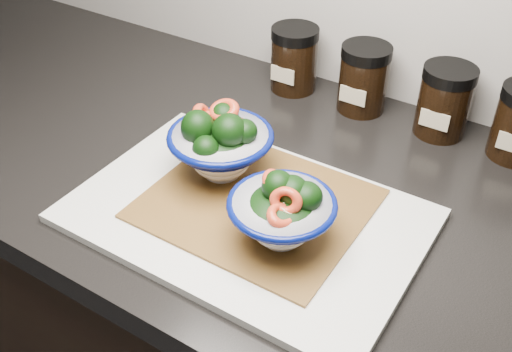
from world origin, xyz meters
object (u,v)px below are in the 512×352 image
Objects in this scene: cutting_board at (246,216)px; spice_jar_c at (444,101)px; bowl_right at (283,212)px; spice_jar_a at (294,59)px; bowl_left at (220,145)px; spice_jar_b at (364,78)px.

spice_jar_c is (0.14, 0.34, 0.05)m from cutting_board.
bowl_right is at bearing -17.93° from cutting_board.
spice_jar_a is 0.27m from spice_jar_c.
bowl_left is 0.30m from spice_jar_b.
spice_jar_b is (0.01, 0.34, 0.05)m from cutting_board.
cutting_board is at bearing -112.96° from spice_jar_c.
spice_jar_b is 1.00× the size of spice_jar_c.
bowl_right is at bearing -80.75° from spice_jar_b.
bowl_left reaches higher than cutting_board.
cutting_board is at bearing -91.36° from spice_jar_b.
spice_jar_c reaches higher than cutting_board.
spice_jar_b is 0.14m from spice_jar_c.
bowl_left is 1.29× the size of spice_jar_a.
bowl_left is at bearing 153.41° from bowl_right.
spice_jar_b is at bearing 0.00° from spice_jar_a.
bowl_left is at bearing -126.76° from spice_jar_c.
spice_jar_c is (0.14, 0.00, 0.00)m from spice_jar_b.
spice_jar_a is (-0.12, 0.34, 0.05)m from cutting_board.
spice_jar_c is at bearing 0.00° from spice_jar_b.
spice_jar_b is at bearing 99.25° from bowl_right.
spice_jar_b is (0.13, 0.00, 0.00)m from spice_jar_a.
spice_jar_c is (0.22, 0.29, -0.01)m from bowl_left.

